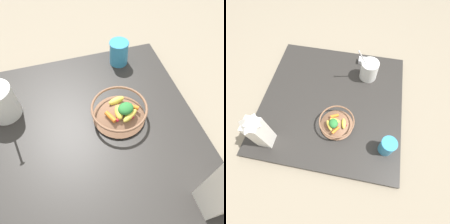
# 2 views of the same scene
# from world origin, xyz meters

# --- Properties ---
(ground_plane) EXTENTS (6.00, 6.00, 0.00)m
(ground_plane) POSITION_xyz_m (0.00, 0.00, 0.00)
(ground_plane) COLOR gray
(countertop) EXTENTS (0.95, 0.95, 0.03)m
(countertop) POSITION_xyz_m (0.00, 0.00, 0.02)
(countertop) COLOR #2D2B28
(countertop) RESTS_ON ground_plane
(fruit_bowl) EXTENTS (0.22, 0.22, 0.09)m
(fruit_bowl) POSITION_xyz_m (0.07, -0.18, 0.08)
(fruit_bowl) COLOR brown
(fruit_bowl) RESTS_ON countertop
(drinking_cup) EXTENTS (0.09, 0.09, 0.12)m
(drinking_cup) POSITION_xyz_m (0.38, -0.27, 0.10)
(drinking_cup) COLOR #3893C6
(drinking_cup) RESTS_ON countertop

